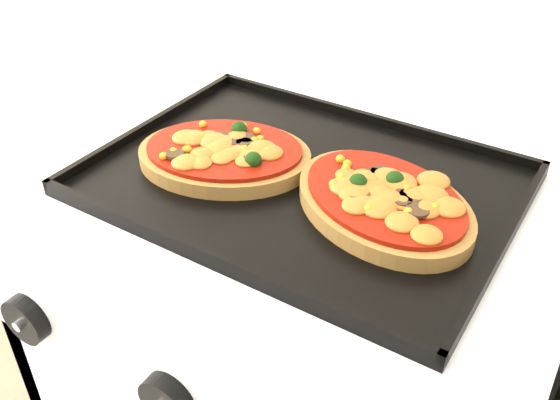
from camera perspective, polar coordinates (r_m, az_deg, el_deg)
The scene contains 6 objects.
control_panel at distance 0.62m, azimuth -9.56°, elevation -16.03°, with size 0.60×0.02×0.09m, color white.
knob_left at distance 0.71m, azimuth -22.17°, elevation -10.08°, with size 0.06×0.06×0.02m, color black.
knob_center at distance 0.60m, azimuth -10.30°, elevation -17.52°, with size 0.05×0.05×0.02m, color black.
baking_tray at distance 0.75m, azimuth 2.02°, elevation 2.00°, with size 0.49×0.36×0.02m, color black.
pizza_left at distance 0.77m, azimuth -5.11°, elevation 4.31°, with size 0.21×0.16×0.03m, color olive, non-canonical shape.
pizza_right at distance 0.69m, azimuth 9.47°, elevation 0.01°, with size 0.22×0.16×0.03m, color olive, non-canonical shape.
Camera 1 is at (0.25, 1.12, 1.33)m, focal length 40.00 mm.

